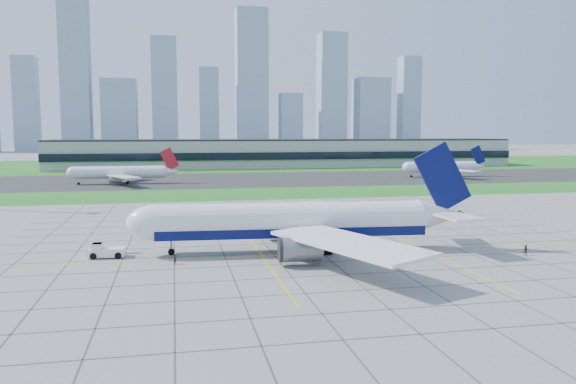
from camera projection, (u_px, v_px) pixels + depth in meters
name	position (u px, v px, depth m)	size (l,w,h in m)	color
ground	(319.00, 251.00, 94.83)	(1400.00, 1400.00, 0.00)	gray
grass_median	(249.00, 194.00, 182.52)	(700.00, 35.00, 0.04)	#22691E
asphalt_taxiway	(232.00, 180.00, 236.11)	(700.00, 75.00, 0.04)	#383838
grass_far	(214.00, 165.00, 343.29)	(700.00, 145.00, 0.04)	#22691E
apron_markings	(306.00, 239.00, 105.72)	(120.00, 130.00, 0.03)	#474744
terminal	(286.00, 153.00, 325.88)	(260.00, 43.00, 15.80)	#B7B7B2
city_skyline	(187.00, 95.00, 593.45)	(523.00, 32.40, 160.00)	#92AAC0
airliner	(294.00, 222.00, 93.86)	(58.53, 59.15, 18.42)	white
pushback_tug	(105.00, 251.00, 89.88)	(8.42, 3.27, 2.32)	white
crew_near	(175.00, 259.00, 85.08)	(0.59, 0.39, 1.62)	black
crew_far	(526.00, 250.00, 91.27)	(0.84, 0.66, 1.74)	#29281B
distant_jet_1	(121.00, 172.00, 216.27)	(39.76, 42.66, 14.08)	white
distant_jet_2	(442.00, 167.00, 250.69)	(37.54, 42.66, 14.08)	white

